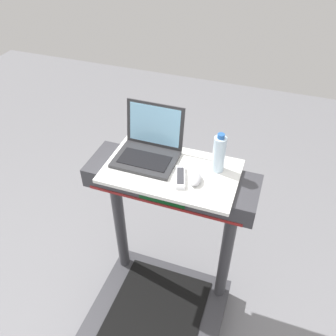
% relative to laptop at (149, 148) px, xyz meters
% --- Properties ---
extents(desk_board, '(0.68, 0.40, 0.02)m').
position_rel_laptop_xyz_m(desk_board, '(0.15, -0.07, -0.06)').
color(desk_board, white).
rests_on(desk_board, treadmill_base).
extents(laptop, '(0.32, 0.28, 0.26)m').
position_rel_laptop_xyz_m(laptop, '(0.00, 0.00, 0.00)').
color(laptop, '#2D2D30').
rests_on(laptop, desk_board).
extents(computer_mouse, '(0.07, 0.11, 0.03)m').
position_rel_laptop_xyz_m(computer_mouse, '(0.29, -0.12, -0.03)').
color(computer_mouse, '#B2B2B7').
rests_on(computer_mouse, desk_board).
extents(water_bottle, '(0.06, 0.06, 0.22)m').
position_rel_laptop_xyz_m(water_bottle, '(0.37, 0.01, 0.05)').
color(water_bottle, silver).
rests_on(water_bottle, desk_board).
extents(tv_remote, '(0.09, 0.17, 0.02)m').
position_rel_laptop_xyz_m(tv_remote, '(0.21, -0.12, -0.04)').
color(tv_remote, silver).
rests_on(tv_remote, desk_board).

